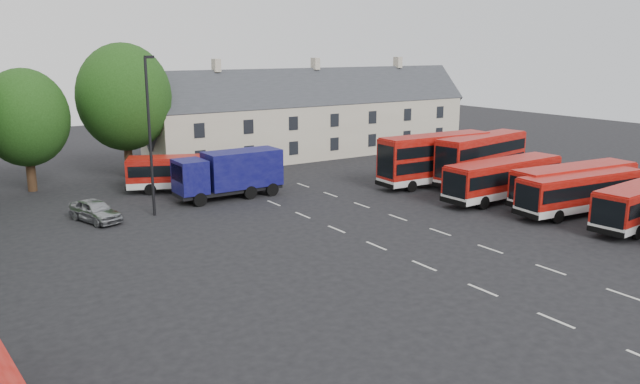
% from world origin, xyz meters
% --- Properties ---
extents(ground, '(140.00, 140.00, 0.00)m').
position_xyz_m(ground, '(0.00, 0.00, 0.00)').
color(ground, black).
rests_on(ground, ground).
extents(lane_markings, '(5.15, 33.80, 0.01)m').
position_xyz_m(lane_markings, '(2.50, 2.00, 0.01)').
color(lane_markings, beige).
rests_on(lane_markings, ground).
extents(terrace_houses, '(35.70, 7.13, 10.06)m').
position_xyz_m(terrace_houses, '(14.00, 30.00, 3.86)').
color(terrace_houses, beige).
rests_on(terrace_houses, ground).
extents(bus_row_c, '(10.16, 3.23, 2.82)m').
position_xyz_m(bus_row_c, '(15.98, -0.03, 1.70)').
color(bus_row_c, silver).
rests_on(bus_row_c, ground).
extents(bus_row_d, '(10.57, 3.30, 2.94)m').
position_xyz_m(bus_row_d, '(17.44, 1.50, 1.77)').
color(bus_row_d, silver).
rests_on(bus_row_d, ground).
extents(bus_row_e, '(10.65, 2.82, 2.99)m').
position_xyz_m(bus_row_e, '(14.75, 5.56, 1.80)').
color(bus_row_e, silver).
rests_on(bus_row_e, ground).
extents(bus_dd_south, '(10.24, 3.95, 4.10)m').
position_xyz_m(bus_dd_south, '(17.58, 10.33, 2.34)').
color(bus_dd_south, silver).
rests_on(bus_dd_south, ground).
extents(bus_dd_north, '(10.25, 2.73, 4.17)m').
position_xyz_m(bus_dd_north, '(14.13, 12.18, 2.38)').
color(bus_dd_north, silver).
rests_on(bus_dd_north, ground).
extents(bus_north, '(9.92, 5.95, 2.78)m').
position_xyz_m(bus_north, '(-3.37, 21.17, 1.67)').
color(bus_north, silver).
rests_on(bus_north, ground).
extents(box_truck, '(8.05, 2.56, 3.52)m').
position_xyz_m(box_truck, '(-1.91, 17.23, 1.98)').
color(box_truck, black).
rests_on(box_truck, ground).
extents(silver_car, '(2.94, 4.62, 1.47)m').
position_xyz_m(silver_car, '(-12.11, 16.11, 0.73)').
color(silver_car, '#9EA0A5').
rests_on(silver_car, ground).
extents(lamppost, '(0.74, 0.43, 10.58)m').
position_xyz_m(lamppost, '(-8.36, 15.53, 5.65)').
color(lamppost, black).
rests_on(lamppost, ground).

